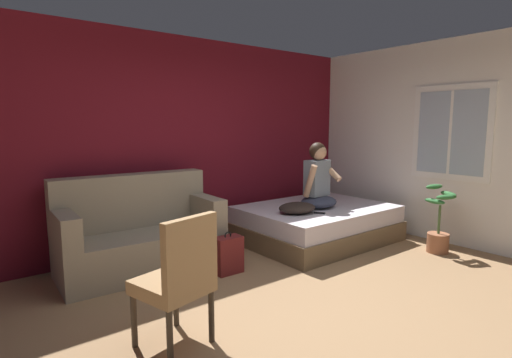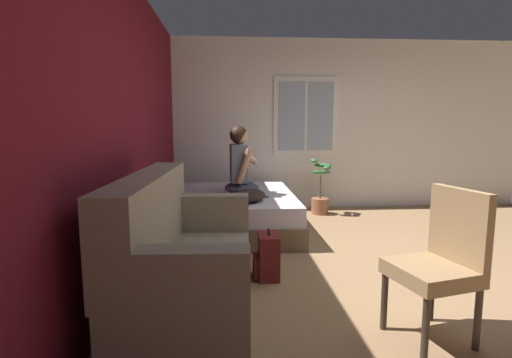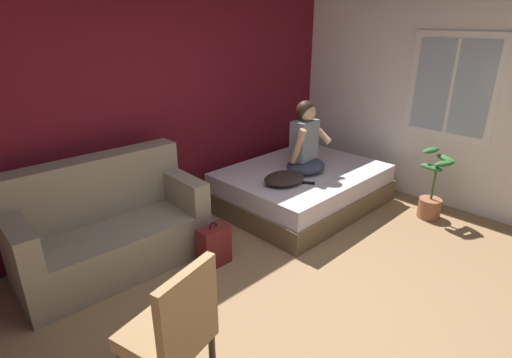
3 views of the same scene
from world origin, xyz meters
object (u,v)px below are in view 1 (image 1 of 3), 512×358
couch (139,235)px  throw_pillow (297,208)px  person_seated (318,181)px  backpack (228,255)px  cell_phone (319,213)px  bed (316,223)px  side_chair (178,277)px  potted_plant (439,229)px

couch → throw_pillow: 1.93m
person_seated → backpack: (-1.60, -0.19, -0.64)m
throw_pillow → cell_phone: size_ratio=3.33×
bed → side_chair: 3.03m
cell_phone → throw_pillow: bearing=105.5°
backpack → couch: bearing=135.7°
side_chair → cell_phone: side_chair is taller
bed → couch: 2.40m
side_chair → cell_phone: bearing=20.6°
person_seated → throw_pillow: bearing=-169.0°
backpack → cell_phone: size_ratio=3.18×
couch → potted_plant: 3.61m
person_seated → throw_pillow: 0.56m
couch → backpack: size_ratio=3.79×
bed → backpack: size_ratio=4.37×
side_chair → potted_plant: side_chair is taller
bed → person_seated: 0.60m
bed → throw_pillow: throw_pillow is taller
throw_pillow → cell_phone: bearing=-39.3°
side_chair → bed: bearing=24.5°
backpack → potted_plant: (2.46, -1.06, 0.11)m
bed → backpack: bed is taller
side_chair → throw_pillow: side_chair is taller
couch → person_seated: person_seated is taller
couch → person_seated: bearing=-12.2°
bed → throw_pillow: bearing=-163.5°
cell_phone → potted_plant: potted_plant is taller
bed → side_chair: (-2.74, -1.25, 0.30)m
backpack → throw_pillow: throw_pillow is taller
backpack → potted_plant: bearing=-23.3°
potted_plant → cell_phone: bearing=138.8°
cell_phone → couch: bearing=124.2°
person_seated → potted_plant: bearing=-55.5°
throw_pillow → potted_plant: bearing=-40.9°
backpack → throw_pillow: bearing=4.9°
couch → potted_plant: bearing=-28.9°
person_seated → potted_plant: size_ratio=1.03×
bed → backpack: 1.67m
backpack → side_chair: bearing=-137.5°
side_chair → person_seated: (2.69, 1.19, 0.30)m
throw_pillow → cell_phone: throw_pillow is taller
cell_phone → side_chair: bearing=165.4°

